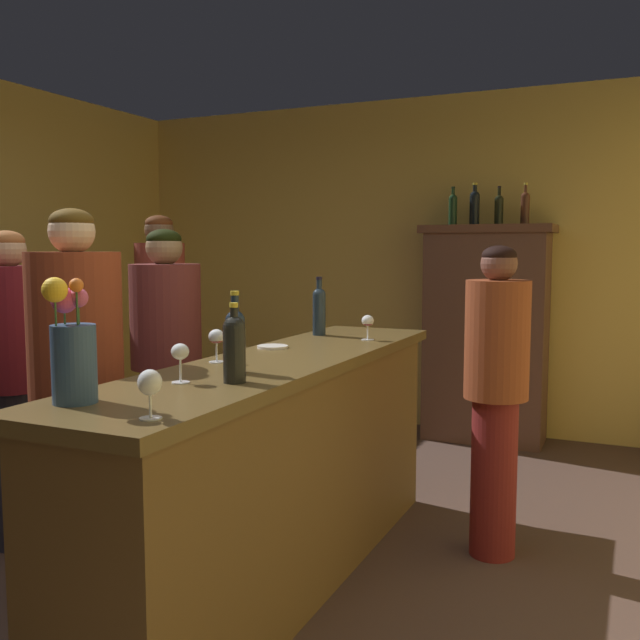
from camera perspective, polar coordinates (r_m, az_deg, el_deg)
floor at (r=3.30m, az=-13.29°, el=-20.92°), size 8.66×8.66×0.00m
wall_back at (r=6.00m, az=6.66°, el=4.53°), size 5.01×0.12×2.70m
bar_counter at (r=3.15m, az=-3.34°, el=-12.13°), size 0.58×2.57×1.01m
display_cabinet at (r=5.53m, az=13.25°, el=-0.75°), size 0.97×0.45×1.65m
wine_bottle_chardonnay at (r=3.82m, az=-0.07°, el=0.92°), size 0.07×0.07×0.32m
wine_bottle_riesling at (r=2.68m, az=-6.86°, el=-1.39°), size 0.07×0.07×0.31m
wine_bottle_rose at (r=2.48m, az=-6.94°, el=-2.09°), size 0.08×0.08×0.28m
wine_glass_front at (r=3.62m, az=3.88°, el=-0.19°), size 0.06×0.06×0.13m
wine_glass_mid at (r=2.93m, az=-8.38°, el=-1.50°), size 0.07×0.07×0.14m
wine_glass_rear at (r=2.50m, az=-11.24°, el=-2.71°), size 0.06×0.06×0.14m
wine_glass_spare at (r=1.99m, az=-13.59°, el=-5.07°), size 0.07×0.07×0.14m
flower_arrangement at (r=2.26m, az=-19.42°, el=-2.21°), size 0.14×0.16×0.38m
cheese_plate at (r=3.34m, az=-3.85°, el=-2.17°), size 0.15×0.15×0.01m
display_bottle_left at (r=5.56m, az=10.69°, el=8.89°), size 0.06×0.06×0.30m
display_bottle_midleft at (r=5.53m, az=12.39°, el=9.00°), size 0.08×0.08×0.32m
display_bottle_center at (r=5.49m, az=14.27°, el=8.76°), size 0.06×0.06×0.29m
display_bottle_midright at (r=5.46m, az=16.25°, el=8.81°), size 0.07×0.07×0.30m
patron_by_cabinet at (r=4.05m, az=-12.31°, el=-3.08°), size 0.39×0.39×1.58m
patron_redhead at (r=3.79m, az=-23.62°, el=-4.13°), size 0.34×0.34×1.56m
patron_tall at (r=3.13m, az=-19.04°, el=-5.27°), size 0.39×0.39×1.64m
patron_in_navy at (r=4.85m, az=-12.72°, el=-0.69°), size 0.33×0.33×1.70m
bartender at (r=3.45m, az=14.04°, el=-5.29°), size 0.30×0.30×1.49m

